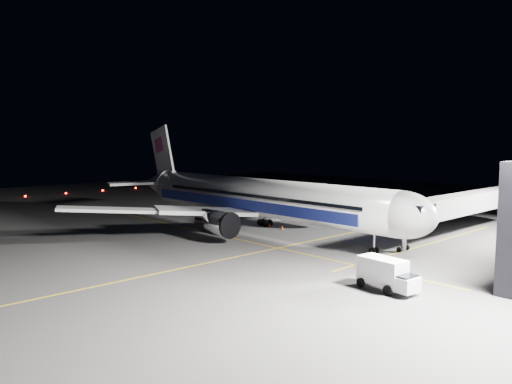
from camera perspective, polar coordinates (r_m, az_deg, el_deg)
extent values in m
plane|color=#4C4C4F|center=(75.74, 0.26, -4.57)|extent=(200.00, 200.00, 0.00)
cube|color=gold|center=(68.94, 6.00, -5.66)|extent=(0.25, 80.00, 0.01)
cube|color=gold|center=(71.83, -3.24, -5.16)|extent=(70.00, 0.25, 0.01)
cube|color=gold|center=(70.40, 18.88, -5.71)|extent=(0.25, 40.00, 0.01)
cylinder|color=silver|center=(74.95, 0.26, -0.59)|extent=(48.00, 5.60, 5.60)
ellipsoid|color=silver|center=(59.93, 16.21, -2.49)|extent=(8.96, 5.60, 5.60)
cube|color=black|center=(58.67, 18.17, -1.74)|extent=(2.20, 3.40, 0.90)
cone|color=silver|center=(97.54, -11.30, 1.00)|extent=(9.00, 5.49, 5.49)
cube|color=navy|center=(77.68, 1.25, -1.02)|extent=(42.24, 0.25, 1.50)
cube|color=navy|center=(73.94, -1.84, -1.38)|extent=(42.24, 0.25, 1.50)
cube|color=silver|center=(82.49, 3.12, -1.11)|extent=(11.36, 15.23, 1.53)
cube|color=silver|center=(71.91, -5.76, -2.18)|extent=(11.36, 15.23, 1.53)
cube|color=silver|center=(94.93, 6.18, 0.33)|extent=(8.57, 13.22, 1.31)
cube|color=silver|center=(69.47, -16.54, -1.96)|extent=(8.57, 13.22, 1.31)
cube|color=silver|center=(99.92, -8.61, 1.34)|extent=(6.20, 9.67, 0.45)
cube|color=silver|center=(94.46, -13.82, 0.97)|extent=(6.20, 9.67, 0.45)
cube|color=white|center=(95.26, -10.64, 4.46)|extent=(7.53, 0.40, 10.28)
cube|color=#CF4687|center=(95.91, -10.91, 5.30)|extent=(3.22, 0.55, 3.22)
cylinder|color=#B7B7BF|center=(80.89, 5.50, -2.09)|extent=(5.60, 3.40, 3.40)
cylinder|color=#B7B7BF|center=(68.60, -4.54, -3.54)|extent=(5.60, 3.40, 3.40)
cylinder|color=#9999A0|center=(62.46, 13.33, -5.84)|extent=(0.26, 0.26, 2.50)
cylinder|color=black|center=(62.63, 13.32, -6.56)|extent=(0.90, 0.70, 0.90)
cylinder|color=#9999A0|center=(80.59, 1.03, -3.03)|extent=(0.26, 0.26, 2.50)
cylinder|color=#9999A0|center=(74.94, -3.72, -3.73)|extent=(0.26, 0.26, 2.50)
cylinder|color=black|center=(80.70, 1.02, -3.52)|extent=(1.10, 1.60, 1.10)
cylinder|color=black|center=(75.07, -3.71, -4.25)|extent=(1.10, 1.60, 1.10)
cube|color=#B2B2B7|center=(78.60, 22.45, -1.25)|extent=(3.00, 33.90, 2.80)
cube|color=#B2B2B7|center=(64.62, 16.58, -2.52)|extent=(3.60, 3.20, 3.40)
cylinder|color=#9999A0|center=(65.12, 16.50, -5.18)|extent=(0.70, 0.70, 3.10)
cylinder|color=black|center=(64.60, 16.06, -6.34)|extent=(0.70, 0.30, 0.70)
cylinder|color=black|center=(66.13, 16.87, -6.08)|extent=(0.70, 0.30, 0.70)
sphere|color=#FF140A|center=(133.41, -24.86, -0.44)|extent=(0.44, 0.44, 0.44)
sphere|color=#FF140A|center=(136.82, -20.89, -0.13)|extent=(0.44, 0.44, 0.44)
sphere|color=#FF140A|center=(140.85, -17.12, 0.16)|extent=(0.44, 0.44, 0.44)
sphere|color=#FF140A|center=(145.47, -13.58, 0.44)|extent=(0.44, 0.44, 0.44)
sphere|color=#FF140A|center=(150.60, -10.27, 0.69)|extent=(0.44, 0.44, 0.44)
cube|color=white|center=(48.55, 14.23, -8.72)|extent=(4.61, 2.63, 2.43)
cube|color=white|center=(47.20, 16.77, -10.05)|extent=(1.96, 2.26, 1.33)
cube|color=black|center=(47.05, 16.79, -9.41)|extent=(1.50, 2.00, 0.55)
cylinder|color=black|center=(48.89, 16.50, -10.23)|extent=(0.91, 0.36, 0.88)
cylinder|color=black|center=(47.10, 14.80, -10.80)|extent=(0.91, 0.36, 0.88)
cylinder|color=black|center=(50.69, 13.63, -9.56)|extent=(0.91, 0.36, 0.88)
cylinder|color=black|center=(48.96, 11.90, -10.08)|extent=(0.91, 0.36, 0.88)
cube|color=black|center=(89.33, 4.30, -2.42)|extent=(2.97, 2.13, 1.25)
cube|color=black|center=(89.22, 4.30, -1.91)|extent=(1.31, 1.31, 0.68)
sphere|color=#FFF2CC|center=(89.25, 3.63, -2.42)|extent=(0.29, 0.29, 0.29)
sphere|color=#FFF2CC|center=(88.35, 4.07, -2.51)|extent=(0.29, 0.29, 0.29)
cylinder|color=black|center=(89.20, 5.19, -2.77)|extent=(0.71, 0.36, 0.68)
cylinder|color=black|center=(88.03, 4.21, -2.87)|extent=(0.71, 0.36, 0.68)
cylinder|color=black|center=(90.78, 4.39, -2.61)|extent=(0.71, 0.36, 0.68)
cylinder|color=black|center=(89.63, 3.41, -2.71)|extent=(0.71, 0.36, 0.68)
cone|color=#FF510A|center=(79.55, 1.57, -3.83)|extent=(0.42, 0.42, 0.63)
cone|color=#FF510A|center=(86.89, 5.91, -3.06)|extent=(0.35, 0.35, 0.53)
cone|color=#FF510A|center=(77.63, 3.01, -4.08)|extent=(0.43, 0.43, 0.64)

